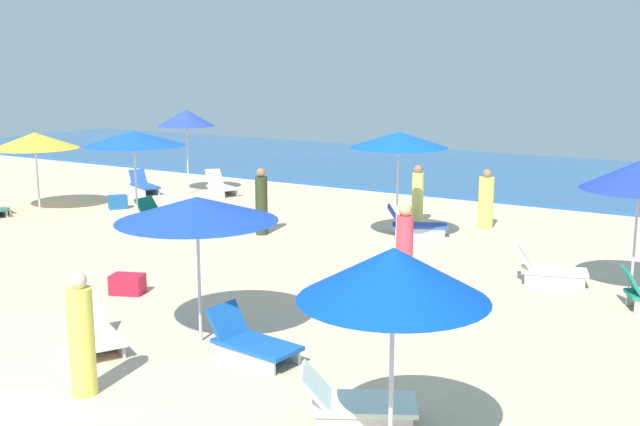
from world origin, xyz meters
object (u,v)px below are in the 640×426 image
(lounge_chair_6_1, at_px, (144,185))
(cooler_box_2, at_px, (118,202))
(beachgoer_0, at_px, (486,201))
(umbrella_6, at_px, (186,118))
(lounge_chair_6_0, at_px, (221,186))
(lounge_chair_2_0, at_px, (415,225))
(lounge_chair_0_1, at_px, (251,342))
(beachgoer_2, at_px, (418,196))
(umbrella_0, at_px, (197,209))
(lounge_chair_8_1, at_px, (548,271))
(beachgoer_3, at_px, (404,247))
(cooler_box_1, at_px, (127,284))
(umbrella_2, at_px, (398,140))
(umbrella_1, at_px, (35,141))
(umbrella_7, at_px, (393,274))
(lounge_chair_0_0, at_px, (94,332))
(umbrella_4, at_px, (134,138))
(lounge_chair_4_0, at_px, (161,215))
(beachgoer_7, at_px, (261,203))
(beachgoer_1, at_px, (82,338))
(lounge_chair_7_0, at_px, (355,403))

(lounge_chair_6_1, bearing_deg, cooler_box_2, -126.82)
(beachgoer_0, bearing_deg, umbrella_6, 70.67)
(umbrella_6, height_order, lounge_chair_6_0, umbrella_6)
(lounge_chair_2_0, bearing_deg, lounge_chair_0_1, 162.66)
(beachgoer_2, bearing_deg, lounge_chair_0_1, 133.15)
(umbrella_0, distance_m, lounge_chair_2_0, 8.70)
(umbrella_0, distance_m, lounge_chair_8_1, 7.20)
(lounge_chair_0_1, relative_size, cooler_box_2, 2.75)
(beachgoer_3, relative_size, cooler_box_1, 2.72)
(cooler_box_2, bearing_deg, umbrella_2, 126.53)
(umbrella_1, bearing_deg, beachgoer_0, 19.91)
(beachgoer_3, bearing_deg, lounge_chair_0_1, -116.28)
(umbrella_7, distance_m, beachgoer_3, 6.92)
(lounge_chair_0_1, bearing_deg, lounge_chair_0_0, 117.09)
(lounge_chair_0_1, bearing_deg, umbrella_6, 51.22)
(umbrella_4, height_order, umbrella_7, umbrella_4)
(umbrella_0, relative_size, umbrella_4, 0.93)
(lounge_chair_4_0, bearing_deg, beachgoer_3, -103.13)
(lounge_chair_4_0, distance_m, cooler_box_2, 2.87)
(lounge_chair_0_1, distance_m, umbrella_6, 14.87)
(umbrella_6, distance_m, cooler_box_1, 11.38)
(umbrella_1, relative_size, cooler_box_2, 4.68)
(beachgoer_7, bearing_deg, beachgoer_1, 121.49)
(beachgoer_7, bearing_deg, umbrella_4, 47.98)
(umbrella_4, height_order, beachgoer_0, umbrella_4)
(lounge_chair_0_0, xyz_separation_m, beachgoer_0, (2.16, 11.26, 0.48))
(beachgoer_1, bearing_deg, umbrella_4, 6.24)
(lounge_chair_0_1, height_order, cooler_box_1, lounge_chair_0_1)
(lounge_chair_0_0, bearing_deg, lounge_chair_0_1, -41.82)
(lounge_chair_6_0, xyz_separation_m, lounge_chair_7_0, (11.54, -11.84, -0.01))
(lounge_chair_2_0, bearing_deg, beachgoer_2, -4.07)
(cooler_box_1, bearing_deg, lounge_chair_7_0, 137.13)
(umbrella_4, xyz_separation_m, beachgoer_3, (7.36, -0.32, -1.68))
(umbrella_0, xyz_separation_m, lounge_chair_6_0, (-8.18, 10.68, -1.81))
(umbrella_1, height_order, umbrella_2, umbrella_2)
(lounge_chair_4_0, distance_m, beachgoer_0, 8.56)
(umbrella_4, relative_size, umbrella_6, 0.95)
(umbrella_2, xyz_separation_m, cooler_box_1, (-2.49, -6.33, -2.29))
(lounge_chair_2_0, relative_size, beachgoer_7, 0.94)
(umbrella_4, xyz_separation_m, umbrella_7, (10.12, -6.53, -0.32))
(umbrella_0, distance_m, umbrella_6, 13.82)
(umbrella_6, relative_size, umbrella_7, 1.15)
(lounge_chair_6_0, bearing_deg, umbrella_7, -112.64)
(umbrella_2, relative_size, beachgoer_2, 1.68)
(lounge_chair_0_1, bearing_deg, beachgoer_1, 158.11)
(umbrella_6, relative_size, lounge_chair_8_1, 1.89)
(umbrella_1, relative_size, beachgoer_7, 1.47)
(lounge_chair_2_0, relative_size, umbrella_6, 0.58)
(lounge_chair_2_0, distance_m, umbrella_6, 9.41)
(umbrella_7, distance_m, beachgoer_1, 4.43)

